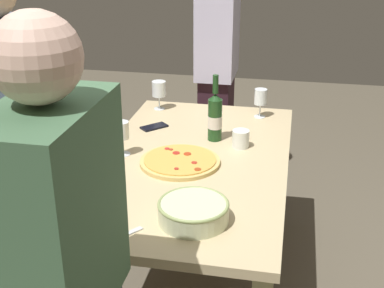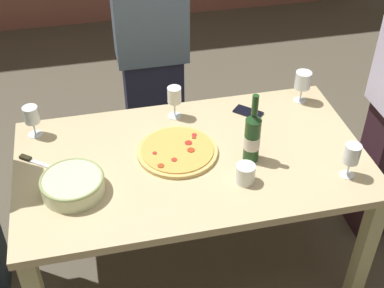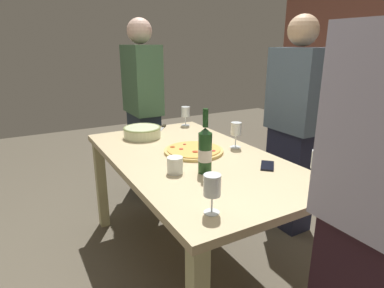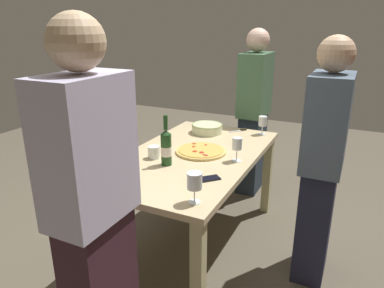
# 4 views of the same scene
# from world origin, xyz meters

# --- Properties ---
(ground_plane) EXTENTS (8.00, 8.00, 0.00)m
(ground_plane) POSITION_xyz_m (0.00, 0.00, 0.00)
(ground_plane) COLOR brown
(dining_table) EXTENTS (1.60, 0.90, 0.75)m
(dining_table) POSITION_xyz_m (0.00, 0.00, 0.66)
(dining_table) COLOR #C9B386
(dining_table) RESTS_ON ground
(pizza) EXTENTS (0.37, 0.37, 0.03)m
(pizza) POSITION_xyz_m (-0.06, 0.05, 0.76)
(pizza) COLOR #D7B466
(pizza) RESTS_ON dining_table
(serving_bowl) EXTENTS (0.27, 0.27, 0.08)m
(serving_bowl) POSITION_xyz_m (-0.54, -0.11, 0.79)
(serving_bowl) COLOR beige
(serving_bowl) RESTS_ON dining_table
(wine_bottle) EXTENTS (0.07, 0.07, 0.34)m
(wine_bottle) POSITION_xyz_m (0.26, -0.07, 0.88)
(wine_bottle) COLOR #1C431C
(wine_bottle) RESTS_ON dining_table
(wine_glass_near_pizza) EXTENTS (0.07, 0.07, 0.16)m
(wine_glass_near_pizza) POSITION_xyz_m (-0.70, 0.33, 0.86)
(wine_glass_near_pizza) COLOR white
(wine_glass_near_pizza) RESTS_ON dining_table
(wine_glass_by_bottle) EXTENTS (0.07, 0.07, 0.17)m
(wine_glass_by_bottle) POSITION_xyz_m (-0.01, 0.34, 0.87)
(wine_glass_by_bottle) COLOR white
(wine_glass_by_bottle) RESTS_ON dining_table
(wine_glass_far_left) EXTENTS (0.08, 0.08, 0.17)m
(wine_glass_far_left) POSITION_xyz_m (0.66, 0.33, 0.87)
(wine_glass_far_left) COLOR white
(wine_glass_far_left) RESTS_ON dining_table
(wine_glass_far_right) EXTENTS (0.07, 0.07, 0.17)m
(wine_glass_far_right) POSITION_xyz_m (0.64, -0.27, 0.87)
(wine_glass_far_right) COLOR white
(wine_glass_far_right) RESTS_ON dining_table
(cup_amber) EXTENTS (0.08, 0.08, 0.09)m
(cup_amber) POSITION_xyz_m (0.19, -0.21, 0.79)
(cup_amber) COLOR white
(cup_amber) RESTS_ON dining_table
(cell_phone) EXTENTS (0.15, 0.15, 0.01)m
(cell_phone) POSITION_xyz_m (0.36, 0.28, 0.76)
(cell_phone) COLOR black
(cell_phone) RESTS_ON dining_table
(pizza_knife) EXTENTS (0.15, 0.12, 0.02)m
(pizza_knife) POSITION_xyz_m (-0.72, 0.13, 0.76)
(pizza_knife) COLOR silver
(pizza_knife) RESTS_ON dining_table
(person_guest_left) EXTENTS (0.40, 0.24, 1.60)m
(person_guest_left) POSITION_xyz_m (-0.04, 0.90, 0.81)
(person_guest_left) COLOR #202239
(person_guest_left) RESTS_ON ground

